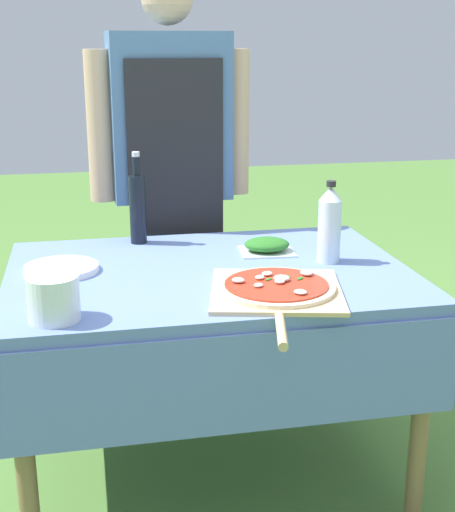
{
  "coord_description": "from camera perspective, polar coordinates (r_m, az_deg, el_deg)",
  "views": [
    {
      "loc": [
        -0.36,
        -2.06,
        1.4
      ],
      "look_at": [
        0.06,
        0.0,
        0.77
      ],
      "focal_mm": 50.0,
      "sensor_mm": 36.0,
      "label": 1
    }
  ],
  "objects": [
    {
      "name": "water_bottle",
      "position": [
        2.27,
        8.16,
        2.55
      ],
      "size": [
        0.07,
        0.07,
        0.26
      ],
      "color": "silver",
      "rests_on": "prep_table"
    },
    {
      "name": "herb_container",
      "position": [
        2.38,
        3.17,
        0.84
      ],
      "size": [
        0.19,
        0.16,
        0.05
      ],
      "rotation": [
        0.0,
        0.0,
        -0.08
      ],
      "color": "silver",
      "rests_on": "prep_table"
    },
    {
      "name": "prep_table",
      "position": [
        2.23,
        -1.49,
        -3.44
      ],
      "size": [
        1.25,
        0.88,
        0.73
      ],
      "color": "#607AB7",
      "rests_on": "ground"
    },
    {
      "name": "ground_plane",
      "position": [
        2.52,
        -1.37,
        -17.0
      ],
      "size": [
        12.0,
        12.0,
        0.0
      ],
      "primitive_type": "plane",
      "color": "#517F38"
    },
    {
      "name": "pizza_on_peel",
      "position": [
        1.99,
        3.94,
        -2.68
      ],
      "size": [
        0.43,
        0.59,
        0.05
      ],
      "rotation": [
        0.0,
        0.0,
        -0.22
      ],
      "color": "#D1B27F",
      "rests_on": "prep_table"
    },
    {
      "name": "oil_bottle",
      "position": [
        2.48,
        -7.2,
        3.9
      ],
      "size": [
        0.06,
        0.06,
        0.32
      ],
      "color": "black",
      "rests_on": "prep_table"
    },
    {
      "name": "person_cook",
      "position": [
        2.74,
        -4.55,
        7.7
      ],
      "size": [
        0.62,
        0.23,
        1.64
      ],
      "rotation": [
        0.0,
        0.0,
        3.21
      ],
      "color": "#333D56",
      "rests_on": "ground"
    },
    {
      "name": "plate_stack",
      "position": [
        2.23,
        -13.14,
        -0.99
      ],
      "size": [
        0.23,
        0.23,
        0.02
      ],
      "color": "white",
      "rests_on": "prep_table"
    },
    {
      "name": "mixing_tub",
      "position": [
        1.84,
        -13.75,
        -3.29
      ],
      "size": [
        0.13,
        0.13,
        0.12
      ],
      "primitive_type": "cylinder",
      "color": "silver",
      "rests_on": "prep_table"
    }
  ]
}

